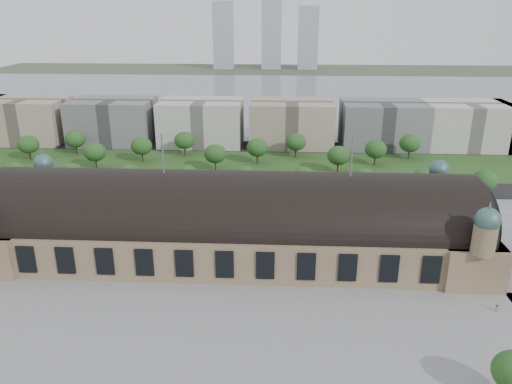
{
  "coord_description": "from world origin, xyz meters",
  "views": [
    {
      "loc": [
        14.79,
        -139.23,
        71.5
      ],
      "look_at": [
        6.55,
        16.51,
        14.0
      ],
      "focal_mm": 35.0,
      "sensor_mm": 36.0,
      "label": 1
    }
  ],
  "objects_px": {
    "parked_car_2": "(132,220)",
    "traffic_car_3": "(199,202)",
    "traffic_car_4": "(299,215)",
    "bus_west": "(177,207)",
    "parked_car_0": "(32,218)",
    "pedestrian_0": "(497,308)",
    "petrol_station": "(124,175)",
    "parked_car_3": "(101,219)",
    "parked_car_5": "(113,218)",
    "bus_east": "(324,210)",
    "traffic_car_2": "(97,211)",
    "parked_car_6": "(113,219)",
    "bus_mid": "(214,212)",
    "parked_car_4": "(118,220)",
    "parked_car_1": "(95,220)",
    "traffic_car_6": "(438,211)"
  },
  "relations": [
    {
      "from": "parked_car_2",
      "to": "traffic_car_3",
      "type": "bearing_deg",
      "value": 108.78
    },
    {
      "from": "traffic_car_4",
      "to": "bus_west",
      "type": "xyz_separation_m",
      "value": [
        -45.26,
        3.08,
        0.9
      ]
    },
    {
      "from": "parked_car_0",
      "to": "pedestrian_0",
      "type": "relative_size",
      "value": 2.42
    },
    {
      "from": "petrol_station",
      "to": "parked_car_3",
      "type": "bearing_deg",
      "value": -83.99
    },
    {
      "from": "traffic_car_4",
      "to": "parked_car_5",
      "type": "relative_size",
      "value": 0.88
    },
    {
      "from": "traffic_car_3",
      "to": "pedestrian_0",
      "type": "bearing_deg",
      "value": -123.24
    },
    {
      "from": "petrol_station",
      "to": "bus_east",
      "type": "bearing_deg",
      "value": -21.41
    },
    {
      "from": "traffic_car_2",
      "to": "parked_car_6",
      "type": "distance_m",
      "value": 10.47
    },
    {
      "from": "bus_west",
      "to": "bus_mid",
      "type": "relative_size",
      "value": 0.96
    },
    {
      "from": "traffic_car_4",
      "to": "parked_car_4",
      "type": "bearing_deg",
      "value": -86.55
    },
    {
      "from": "petrol_station",
      "to": "parked_car_5",
      "type": "xyz_separation_m",
      "value": [
        8.28,
        -42.13,
        -2.27
      ]
    },
    {
      "from": "parked_car_1",
      "to": "bus_mid",
      "type": "bearing_deg",
      "value": 73.89
    },
    {
      "from": "traffic_car_3",
      "to": "parked_car_4",
      "type": "bearing_deg",
      "value": 131.62
    },
    {
      "from": "parked_car_3",
      "to": "bus_east",
      "type": "distance_m",
      "value": 81.0
    },
    {
      "from": "parked_car_1",
      "to": "parked_car_5",
      "type": "height_order",
      "value": "parked_car_1"
    },
    {
      "from": "bus_east",
      "to": "pedestrian_0",
      "type": "xyz_separation_m",
      "value": [
        38.5,
        -61.09,
        -0.93
      ]
    },
    {
      "from": "traffic_car_6",
      "to": "bus_west",
      "type": "height_order",
      "value": "bus_west"
    },
    {
      "from": "parked_car_4",
      "to": "parked_car_5",
      "type": "bearing_deg",
      "value": -159.0
    },
    {
      "from": "parked_car_3",
      "to": "pedestrian_0",
      "type": "height_order",
      "value": "pedestrian_0"
    },
    {
      "from": "petrol_station",
      "to": "parked_car_6",
      "type": "relative_size",
      "value": 3.04
    },
    {
      "from": "parked_car_5",
      "to": "bus_east",
      "type": "bearing_deg",
      "value": 68.37
    },
    {
      "from": "traffic_car_3",
      "to": "traffic_car_4",
      "type": "distance_m",
      "value": 39.98
    },
    {
      "from": "traffic_car_3",
      "to": "traffic_car_6",
      "type": "height_order",
      "value": "traffic_car_3"
    },
    {
      "from": "parked_car_1",
      "to": "parked_car_5",
      "type": "xyz_separation_m",
      "value": [
        5.62,
        2.16,
        -0.07
      ]
    },
    {
      "from": "petrol_station",
      "to": "pedestrian_0",
      "type": "bearing_deg",
      "value": -37.41
    },
    {
      "from": "parked_car_4",
      "to": "traffic_car_2",
      "type": "bearing_deg",
      "value": -155.98
    },
    {
      "from": "petrol_station",
      "to": "traffic_car_3",
      "type": "bearing_deg",
      "value": -34.35
    },
    {
      "from": "parked_car_3",
      "to": "bus_mid",
      "type": "bearing_deg",
      "value": 74.4
    },
    {
      "from": "parked_car_2",
      "to": "parked_car_0",
      "type": "bearing_deg",
      "value": -113.34
    },
    {
      "from": "traffic_car_4",
      "to": "bus_mid",
      "type": "xyz_separation_m",
      "value": [
        -30.88,
        -0.81,
        0.97
      ]
    },
    {
      "from": "parked_car_6",
      "to": "bus_east",
      "type": "bearing_deg",
      "value": 63.37
    },
    {
      "from": "traffic_car_6",
      "to": "parked_car_1",
      "type": "height_order",
      "value": "parked_car_1"
    },
    {
      "from": "parked_car_6",
      "to": "parked_car_0",
      "type": "bearing_deg",
      "value": -121.32
    },
    {
      "from": "parked_car_4",
      "to": "bus_east",
      "type": "height_order",
      "value": "bus_east"
    },
    {
      "from": "traffic_car_2",
      "to": "traffic_car_6",
      "type": "xyz_separation_m",
      "value": [
        127.01,
        7.44,
        -0.03
      ]
    },
    {
      "from": "traffic_car_3",
      "to": "parked_car_6",
      "type": "distance_m",
      "value": 33.31
    },
    {
      "from": "traffic_car_2",
      "to": "parked_car_2",
      "type": "xyz_separation_m",
      "value": [
        15.47,
        -7.65,
        0.06
      ]
    },
    {
      "from": "parked_car_0",
      "to": "parked_car_1",
      "type": "bearing_deg",
      "value": 61.12
    },
    {
      "from": "parked_car_0",
      "to": "traffic_car_4",
      "type": "bearing_deg",
      "value": 65.85
    },
    {
      "from": "bus_mid",
      "to": "parked_car_4",
      "type": "bearing_deg",
      "value": 105.66
    },
    {
      "from": "bus_mid",
      "to": "parked_car_2",
      "type": "bearing_deg",
      "value": 107.66
    },
    {
      "from": "traffic_car_2",
      "to": "bus_east",
      "type": "bearing_deg",
      "value": 88.57
    },
    {
      "from": "bus_west",
      "to": "traffic_car_4",
      "type": "bearing_deg",
      "value": -89.9
    },
    {
      "from": "traffic_car_3",
      "to": "traffic_car_6",
      "type": "relative_size",
      "value": 1.12
    },
    {
      "from": "traffic_car_3",
      "to": "parked_car_5",
      "type": "xyz_separation_m",
      "value": [
        -28.66,
        -16.88,
        -0.1
      ]
    },
    {
      "from": "parked_car_5",
      "to": "bus_east",
      "type": "relative_size",
      "value": 0.36
    },
    {
      "from": "parked_car_0",
      "to": "parked_car_1",
      "type": "distance_m",
      "value": 22.99
    },
    {
      "from": "parked_car_0",
      "to": "pedestrian_0",
      "type": "xyz_separation_m",
      "value": [
        143.73,
        -50.09,
        0.19
      ]
    },
    {
      "from": "parked_car_2",
      "to": "parked_car_4",
      "type": "height_order",
      "value": "parked_car_2"
    },
    {
      "from": "parked_car_2",
      "to": "bus_mid",
      "type": "xyz_separation_m",
      "value": [
        28.58,
        7.11,
        0.95
      ]
    }
  ]
}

